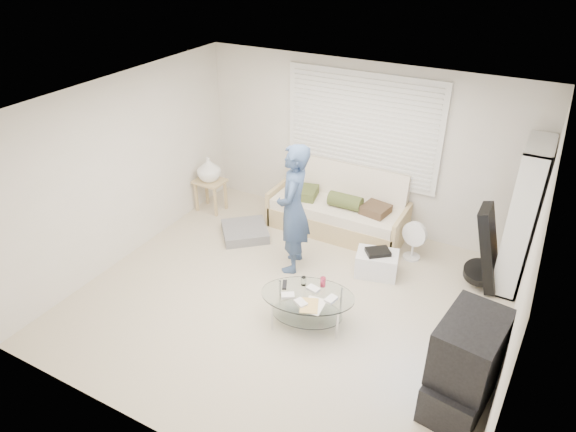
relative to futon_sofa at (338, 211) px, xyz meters
The scene contains 13 objects.
ground 1.91m from the futon_sofa, 85.31° to the right, with size 5.00×5.00×0.00m, color #BFB194.
room_shell 1.91m from the futon_sofa, 83.70° to the right, with size 5.02×4.52×2.51m.
window_blinds 1.27m from the futon_sofa, 64.84° to the left, with size 2.32×0.08×1.62m.
futon_sofa is the anchor object (origin of this frame).
grey_floor_pillow 1.45m from the futon_sofa, 144.10° to the right, with size 0.65×0.65×0.15m, color slate.
side_table 2.14m from the futon_sofa, 168.80° to the right, with size 0.47×0.38×0.93m.
bookshelf 2.56m from the futon_sofa, ahead, with size 0.31×0.82×1.95m.
guitar_case 2.25m from the futon_sofa, 11.27° to the right, with size 0.45×0.42×1.12m.
floor_fan 1.25m from the futon_sofa, ahead, with size 0.36×0.24×0.59m.
storage_bin 1.23m from the futon_sofa, 41.60° to the right, with size 0.62×0.50×0.38m.
tv_unit 3.40m from the futon_sofa, 46.12° to the right, with size 0.63×1.00×1.03m.
coffee_table 2.17m from the futon_sofa, 75.88° to the right, with size 1.24×0.97×0.52m.
standing_person 1.32m from the futon_sofa, 97.41° to the right, with size 0.65×0.43×1.78m, color #2D4D6F.
Camera 1 is at (2.38, -4.43, 4.12)m, focal length 32.00 mm.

